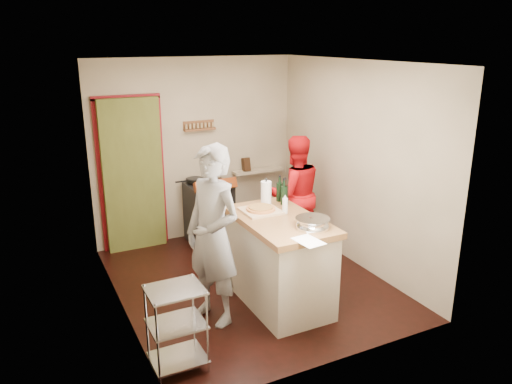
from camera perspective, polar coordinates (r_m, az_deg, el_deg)
floor at (r=6.17m, az=-0.81°, el=-10.23°), size 3.50×3.50×0.00m
back_wall at (r=7.15m, az=-11.74°, el=3.00°), size 3.00×0.44×2.60m
left_wall at (r=5.25m, az=-15.81°, el=-0.58°), size 0.04×3.50×2.60m
right_wall at (r=6.46m, az=11.25°, el=3.05°), size 0.04×3.50×2.60m
ceiling at (r=5.48m, az=-0.93°, el=14.77°), size 3.00×3.50×0.02m
stove at (r=7.21m, az=-5.38°, el=-2.24°), size 0.60×0.63×1.00m
wire_shelving at (r=4.58m, az=-9.07°, el=-14.75°), size 0.48×0.40×0.80m
island at (r=5.51m, az=2.71°, el=-7.68°), size 0.79×1.50×1.31m
person_stripe at (r=5.06m, az=-4.94°, el=-5.03°), size 0.67×0.80×1.87m
person_red at (r=6.82m, az=4.46°, el=-0.22°), size 0.86×0.72×1.61m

